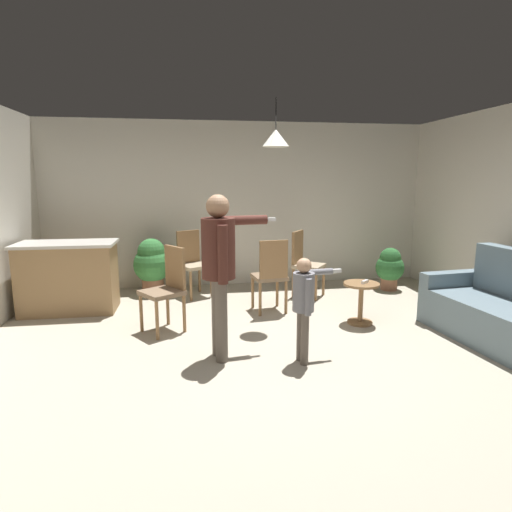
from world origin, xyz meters
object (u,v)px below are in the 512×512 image
at_px(couch_floral, 508,314).
at_px(kitchen_counter, 69,277).
at_px(potted_plant_by_wall, 152,263).
at_px(spare_remote_on_table, 365,282).
at_px(side_table_by_couch, 361,298).
at_px(dining_chair_near_wall, 271,273).
at_px(dining_chair_by_counter, 167,286).
at_px(dining_chair_spare, 192,261).
at_px(potted_plant_corner, 390,267).
at_px(person_child, 304,298).
at_px(person_adult, 220,259).
at_px(dining_chair_centre_back, 304,261).

relative_size(couch_floral, kitchen_counter, 1.49).
bearing_deg(potted_plant_by_wall, spare_remote_on_table, -34.62).
bearing_deg(kitchen_counter, spare_remote_on_table, -16.30).
relative_size(side_table_by_couch, dining_chair_near_wall, 0.52).
height_order(couch_floral, kitchen_counter, couch_floral).
bearing_deg(dining_chair_by_counter, dining_chair_spare, -45.84).
bearing_deg(dining_chair_near_wall, dining_chair_spare, 127.48).
height_order(dining_chair_spare, potted_plant_corner, dining_chair_spare).
relative_size(kitchen_counter, person_child, 1.21).
xyz_separation_m(kitchen_counter, person_child, (2.70, -2.07, 0.17)).
bearing_deg(spare_remote_on_table, kitchen_counter, 163.70).
relative_size(couch_floral, person_child, 1.80).
bearing_deg(kitchen_counter, potted_plant_corner, 4.91).
bearing_deg(side_table_by_couch, dining_chair_spare, 141.30).
xyz_separation_m(couch_floral, side_table_by_couch, (-1.33, 0.84, -0.00)).
relative_size(side_table_by_couch, spare_remote_on_table, 4.00).
bearing_deg(person_child, kitchen_counter, -134.57).
relative_size(couch_floral, spare_remote_on_table, 14.44).
distance_m(person_adult, spare_remote_on_table, 2.02).
bearing_deg(potted_plant_by_wall, couch_floral, -33.97).
height_order(couch_floral, person_adult, person_adult).
xyz_separation_m(dining_chair_near_wall, dining_chair_spare, (-1.03, 1.03, 0.00)).
distance_m(dining_chair_near_wall, dining_chair_spare, 1.46).
distance_m(side_table_by_couch, dining_chair_spare, 2.63).
bearing_deg(dining_chair_spare, potted_plant_corner, 147.76).
distance_m(dining_chair_by_counter, potted_plant_corner, 3.72).
height_order(side_table_by_couch, dining_chair_centre_back, dining_chair_centre_back).
bearing_deg(potted_plant_by_wall, side_table_by_couch, -34.77).
bearing_deg(dining_chair_near_wall, dining_chair_centre_back, 40.89).
height_order(kitchen_counter, person_adult, person_adult).
bearing_deg(potted_plant_corner, spare_remote_on_table, -125.46).
relative_size(potted_plant_by_wall, spare_remote_on_table, 6.70).
height_order(person_adult, dining_chair_spare, person_adult).
bearing_deg(spare_remote_on_table, person_adult, -157.78).
relative_size(person_adult, dining_chair_centre_back, 1.64).
relative_size(person_child, potted_plant_by_wall, 1.20).
relative_size(side_table_by_couch, potted_plant_by_wall, 0.60).
relative_size(couch_floral, dining_chair_near_wall, 1.88).
xyz_separation_m(dining_chair_spare, potted_plant_by_wall, (-0.62, 0.21, -0.07)).
relative_size(dining_chair_near_wall, spare_remote_on_table, 7.69).
distance_m(dining_chair_spare, potted_plant_by_wall, 0.66).
bearing_deg(couch_floral, person_adult, 82.57).
distance_m(couch_floral, kitchen_counter, 5.38).
distance_m(dining_chair_centre_back, dining_chair_spare, 1.71).
height_order(person_child, potted_plant_by_wall, person_child).
distance_m(person_adult, dining_chair_by_counter, 1.15).
distance_m(potted_plant_by_wall, spare_remote_on_table, 3.29).
height_order(side_table_by_couch, dining_chair_by_counter, dining_chair_by_counter).
bearing_deg(dining_chair_centre_back, dining_chair_by_counter, -22.63).
height_order(couch_floral, person_child, person_child).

